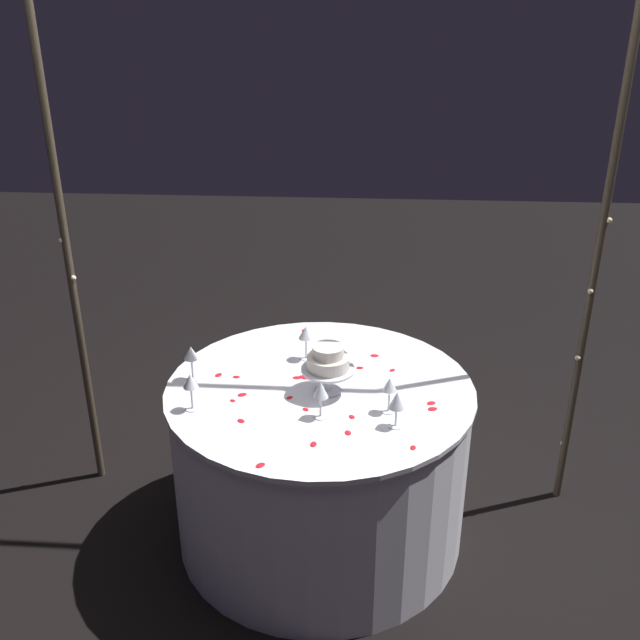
{
  "coord_description": "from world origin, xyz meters",
  "views": [
    {
      "loc": [
        0.18,
        -2.56,
        2.22
      ],
      "look_at": [
        0.0,
        0.0,
        1.06
      ],
      "focal_mm": 39.67,
      "sensor_mm": 36.0,
      "label": 1
    }
  ],
  "objects_px": {
    "decorative_arch": "(326,166)",
    "wine_glass_2": "(321,391)",
    "main_table": "(320,461)",
    "wine_glass_0": "(191,355)",
    "wine_glass_5": "(191,383)",
    "wine_glass_1": "(390,387)",
    "wine_glass_3": "(397,402)",
    "wine_glass_4": "(306,334)",
    "tiered_cake": "(328,362)"
  },
  "relations": [
    {
      "from": "decorative_arch",
      "to": "wine_glass_2",
      "type": "height_order",
      "value": "decorative_arch"
    },
    {
      "from": "wine_glass_2",
      "to": "main_table",
      "type": "bearing_deg",
      "value": 94.51
    },
    {
      "from": "main_table",
      "to": "wine_glass_0",
      "type": "xyz_separation_m",
      "value": [
        -0.54,
        0.02,
        0.49
      ]
    },
    {
      "from": "decorative_arch",
      "to": "wine_glass_5",
      "type": "relative_size",
      "value": 15.77
    },
    {
      "from": "wine_glass_1",
      "to": "wine_glass_2",
      "type": "distance_m",
      "value": 0.27
    },
    {
      "from": "decorative_arch",
      "to": "wine_glass_3",
      "type": "distance_m",
      "value": 1.01
    },
    {
      "from": "main_table",
      "to": "wine_glass_4",
      "type": "distance_m",
      "value": 0.56
    },
    {
      "from": "tiered_cake",
      "to": "wine_glass_2",
      "type": "relative_size",
      "value": 1.4
    },
    {
      "from": "wine_glass_5",
      "to": "wine_glass_3",
      "type": "bearing_deg",
      "value": -4.96
    },
    {
      "from": "wine_glass_3",
      "to": "wine_glass_4",
      "type": "distance_m",
      "value": 0.65
    },
    {
      "from": "decorative_arch",
      "to": "wine_glass_0",
      "type": "xyz_separation_m",
      "value": [
        -0.54,
        -0.31,
        -0.73
      ]
    },
    {
      "from": "tiered_cake",
      "to": "wine_glass_0",
      "type": "bearing_deg",
      "value": 173.46
    },
    {
      "from": "decorative_arch",
      "to": "wine_glass_3",
      "type": "bearing_deg",
      "value": -63.5
    },
    {
      "from": "main_table",
      "to": "tiered_cake",
      "type": "xyz_separation_m",
      "value": [
        0.04,
        -0.04,
        0.51
      ]
    },
    {
      "from": "tiered_cake",
      "to": "wine_glass_3",
      "type": "relative_size",
      "value": 1.48
    },
    {
      "from": "wine_glass_4",
      "to": "wine_glass_5",
      "type": "relative_size",
      "value": 1.02
    },
    {
      "from": "wine_glass_0",
      "to": "wine_glass_2",
      "type": "height_order",
      "value": "wine_glass_2"
    },
    {
      "from": "tiered_cake",
      "to": "decorative_arch",
      "type": "bearing_deg",
      "value": 95.4
    },
    {
      "from": "wine_glass_0",
      "to": "wine_glass_1",
      "type": "height_order",
      "value": "wine_glass_0"
    },
    {
      "from": "wine_glass_0",
      "to": "wine_glass_5",
      "type": "distance_m",
      "value": 0.24
    },
    {
      "from": "main_table",
      "to": "wine_glass_4",
      "type": "height_order",
      "value": "wine_glass_4"
    },
    {
      "from": "tiered_cake",
      "to": "wine_glass_5",
      "type": "height_order",
      "value": "tiered_cake"
    },
    {
      "from": "main_table",
      "to": "wine_glass_3",
      "type": "relative_size",
      "value": 8.71
    },
    {
      "from": "tiered_cake",
      "to": "wine_glass_2",
      "type": "xyz_separation_m",
      "value": [
        -0.02,
        -0.19,
        -0.02
      ]
    },
    {
      "from": "decorative_arch",
      "to": "tiered_cake",
      "type": "xyz_separation_m",
      "value": [
        0.04,
        -0.37,
        -0.71
      ]
    },
    {
      "from": "wine_glass_1",
      "to": "wine_glass_4",
      "type": "height_order",
      "value": "wine_glass_4"
    },
    {
      "from": "wine_glass_1",
      "to": "wine_glass_2",
      "type": "xyz_separation_m",
      "value": [
        -0.26,
        -0.06,
        0.0
      ]
    },
    {
      "from": "main_table",
      "to": "wine_glass_1",
      "type": "distance_m",
      "value": 0.59
    },
    {
      "from": "decorative_arch",
      "to": "main_table",
      "type": "height_order",
      "value": "decorative_arch"
    },
    {
      "from": "wine_glass_4",
      "to": "wine_glass_3",
      "type": "bearing_deg",
      "value": -53.96
    },
    {
      "from": "main_table",
      "to": "wine_glass_2",
      "type": "distance_m",
      "value": 0.54
    },
    {
      "from": "decorative_arch",
      "to": "wine_glass_1",
      "type": "bearing_deg",
      "value": -61.12
    },
    {
      "from": "wine_glass_3",
      "to": "wine_glass_4",
      "type": "relative_size",
      "value": 0.93
    },
    {
      "from": "tiered_cake",
      "to": "wine_glass_1",
      "type": "relative_size",
      "value": 1.49
    },
    {
      "from": "main_table",
      "to": "tiered_cake",
      "type": "height_order",
      "value": "tiered_cake"
    },
    {
      "from": "wine_glass_2",
      "to": "wine_glass_4",
      "type": "height_order",
      "value": "wine_glass_4"
    },
    {
      "from": "decorative_arch",
      "to": "tiered_cake",
      "type": "bearing_deg",
      "value": -84.6
    },
    {
      "from": "wine_glass_1",
      "to": "wine_glass_2",
      "type": "relative_size",
      "value": 0.94
    },
    {
      "from": "decorative_arch",
      "to": "wine_glass_5",
      "type": "bearing_deg",
      "value": -131.82
    },
    {
      "from": "main_table",
      "to": "wine_glass_4",
      "type": "bearing_deg",
      "value": 107.74
    },
    {
      "from": "tiered_cake",
      "to": "wine_glass_5",
      "type": "xyz_separation_m",
      "value": [
        -0.52,
        -0.17,
        -0.02
      ]
    },
    {
      "from": "wine_glass_0",
      "to": "wine_glass_1",
      "type": "relative_size",
      "value": 1.04
    },
    {
      "from": "decorative_arch",
      "to": "wine_glass_5",
      "type": "distance_m",
      "value": 1.04
    },
    {
      "from": "wine_glass_0",
      "to": "wine_glass_2",
      "type": "bearing_deg",
      "value": -24.81
    },
    {
      "from": "main_table",
      "to": "wine_glass_3",
      "type": "xyz_separation_m",
      "value": [
        0.31,
        -0.28,
        0.48
      ]
    },
    {
      "from": "decorative_arch",
      "to": "wine_glass_4",
      "type": "height_order",
      "value": "decorative_arch"
    },
    {
      "from": "decorative_arch",
      "to": "main_table",
      "type": "relative_size",
      "value": 1.9
    },
    {
      "from": "wine_glass_4",
      "to": "tiered_cake",
      "type": "bearing_deg",
      "value": -68.46
    },
    {
      "from": "decorative_arch",
      "to": "wine_glass_1",
      "type": "relative_size",
      "value": 16.56
    },
    {
      "from": "wine_glass_2",
      "to": "wine_glass_4",
      "type": "xyz_separation_m",
      "value": [
        -0.1,
        0.48,
        0.01
      ]
    }
  ]
}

